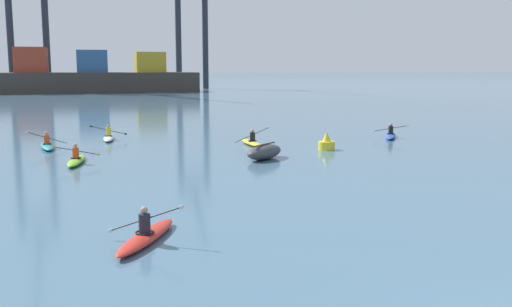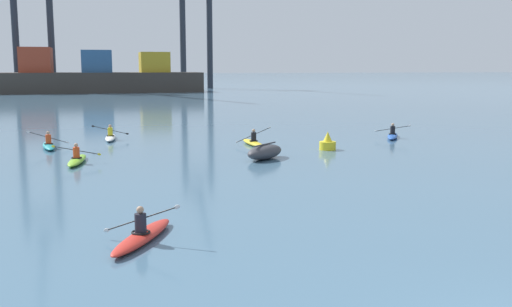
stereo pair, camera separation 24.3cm
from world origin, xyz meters
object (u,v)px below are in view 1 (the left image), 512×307
object	(u,v)px
kayak_red	(146,235)
kayak_teal	(47,145)
kayak_yellow	(252,142)
kayak_lime	(76,160)
container_barge	(92,77)
capsized_dinghy	(264,152)
gantry_crane_west_mid	(192,12)
channel_buoy	(327,143)
kayak_white	(109,137)
kayak_blue	(391,135)

from	to	relation	value
kayak_red	kayak_teal	xyz separation A→B (m)	(-3.76, 18.87, 0.00)
kayak_yellow	kayak_lime	xyz separation A→B (m)	(-9.56, -3.82, 0.00)
container_barge	kayak_lime	world-z (taller)	container_barge
kayak_lime	capsized_dinghy	bearing A→B (deg)	-7.55
gantry_crane_west_mid	kayak_lime	distance (m)	94.61
channel_buoy	kayak_teal	bearing A→B (deg)	162.56
kayak_red	kayak_teal	distance (m)	19.24
gantry_crane_west_mid	capsized_dinghy	xyz separation A→B (m)	(-11.96, -92.19, -15.12)
kayak_teal	channel_buoy	bearing A→B (deg)	-17.44
kayak_white	kayak_yellow	size ratio (longest dim) A/B	1.00
channel_buoy	kayak_blue	bearing A→B (deg)	32.52
kayak_blue	kayak_teal	bearing A→B (deg)	177.74
kayak_yellow	kayak_blue	xyz separation A→B (m)	(9.41, 1.01, 0.00)
channel_buoy	kayak_blue	world-z (taller)	channel_buoy
channel_buoy	kayak_white	bearing A→B (deg)	146.20
container_barge	gantry_crane_west_mid	xyz separation A→B (m)	(20.04, 13.39, 12.83)
kayak_teal	kayak_lime	bearing A→B (deg)	-73.24
kayak_red	kayak_lime	size ratio (longest dim) A/B	0.95
gantry_crane_west_mid	capsized_dinghy	world-z (taller)	gantry_crane_west_mid
gantry_crane_west_mid	kayak_white	bearing A→B (deg)	-103.04
kayak_red	gantry_crane_west_mid	bearing A→B (deg)	79.82
channel_buoy	kayak_lime	xyz separation A→B (m)	(-13.00, -1.02, -0.19)
gantry_crane_west_mid	channel_buoy	bearing A→B (deg)	-94.94
kayak_red	kayak_lime	world-z (taller)	kayak_red
capsized_dinghy	container_barge	bearing A→B (deg)	95.86
container_barge	kayak_white	world-z (taller)	container_barge
gantry_crane_west_mid	kayak_yellow	world-z (taller)	gantry_crane_west_mid
container_barge	kayak_yellow	bearing A→B (deg)	-83.19
container_barge	kayak_yellow	size ratio (longest dim) A/B	10.55
kayak_white	kayak_yellow	world-z (taller)	kayak_yellow
channel_buoy	kayak_teal	world-z (taller)	kayak_teal
kayak_red	kayak_blue	xyz separation A→B (m)	(16.90, 18.06, 0.00)
gantry_crane_west_mid	kayak_yellow	bearing A→B (deg)	-97.33
gantry_crane_west_mid	kayak_white	xyz separation A→B (m)	(-19.09, -82.43, -15.30)
capsized_dinghy	kayak_yellow	size ratio (longest dim) A/B	0.78
kayak_red	kayak_teal	size ratio (longest dim) A/B	0.95
capsized_dinghy	kayak_white	size ratio (longest dim) A/B	0.77
container_barge	kayak_blue	size ratio (longest dim) A/B	11.22
kayak_teal	capsized_dinghy	bearing A→B (deg)	-32.92
capsized_dinghy	kayak_white	xyz separation A→B (m)	(-7.13, 9.76, -0.18)
channel_buoy	kayak_red	distance (m)	17.97
kayak_yellow	kayak_teal	world-z (taller)	kayak_yellow
kayak_yellow	kayak_blue	bearing A→B (deg)	6.14
capsized_dinghy	kayak_blue	bearing A→B (deg)	30.58
channel_buoy	container_barge	bearing A→B (deg)	99.09
kayak_blue	kayak_teal	distance (m)	20.68
gantry_crane_west_mid	kayak_teal	size ratio (longest dim) A/B	8.95
capsized_dinghy	kayak_red	size ratio (longest dim) A/B	0.81
kayak_red	kayak_yellow	distance (m)	18.62
kayak_blue	kayak_lime	size ratio (longest dim) A/B	0.93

